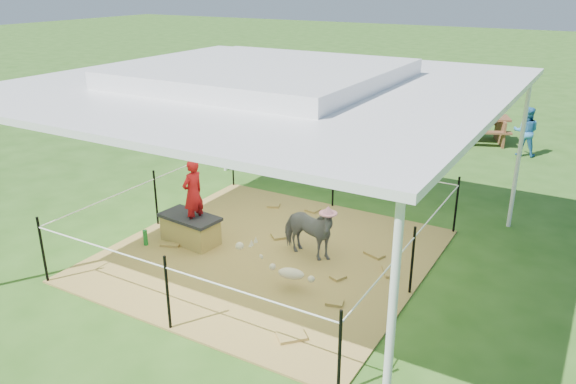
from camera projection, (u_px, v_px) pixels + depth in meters
The scene contains 13 objects.
ground at pixel (268, 255), 8.65m from camera, with size 90.00×90.00×0.00m, color #2D5919.
hay_patch at pixel (268, 255), 8.64m from camera, with size 4.60×4.60×0.03m, color brown.
canopy_tent at pixel (266, 80), 7.69m from camera, with size 6.30×6.30×2.90m.
rope_fence at pixel (268, 217), 8.42m from camera, with size 4.54×4.54×1.00m.
straw_bale at pixel (190, 230), 8.96m from camera, with size 0.92×0.46×0.41m, color olive.
dark_cloth at pixel (190, 217), 8.88m from camera, with size 0.98×0.51×0.05m, color black.
woman at pixel (193, 187), 8.64m from camera, with size 0.40×0.26×1.10m, color #A91015.
green_bottle at pixel (145, 238), 8.88m from camera, with size 0.07×0.07×0.25m, color #1A792A.
pony at pixel (308, 231), 8.40m from camera, with size 0.45×0.99×0.84m, color #515156.
pink_hat at pixel (308, 202), 8.23m from camera, with size 0.26×0.26×0.12m, color pink.
foal at pixel (291, 272), 7.57m from camera, with size 0.95×0.53×0.53m, color beige, non-canonical shape.
picnic_table_near at pixel (475, 129), 14.53m from camera, with size 1.64×1.18×0.68m, color brown.
distant_person at pixel (526, 132), 13.30m from camera, with size 0.58×0.45×1.18m, color #327ABB.
Camera 1 is at (4.14, -6.53, 4.01)m, focal length 35.00 mm.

